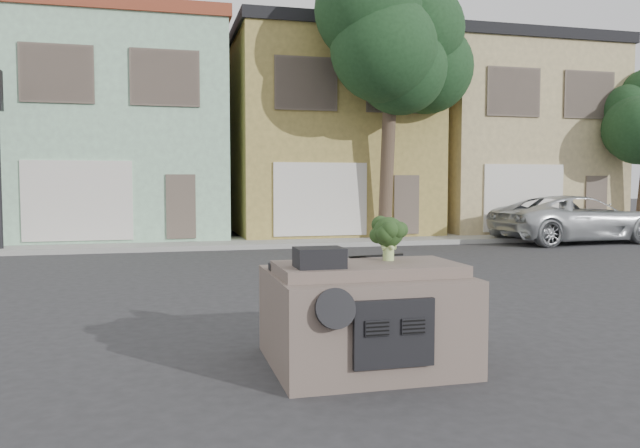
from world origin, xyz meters
name	(u,v)px	position (x,y,z in m)	size (l,w,h in m)	color
ground_plane	(303,310)	(0.00, 0.00, 0.00)	(120.00, 120.00, 0.00)	#303033
sidewalk	(231,243)	(0.00, 10.50, 0.07)	(40.00, 3.00, 0.15)	gray
townhouse_mint	(122,134)	(-3.50, 14.50, 3.77)	(7.20, 8.20, 7.55)	#97C5A4
townhouse_tan	(321,137)	(4.00, 14.50, 3.77)	(7.20, 8.20, 7.55)	#9F8B46
townhouse_beige	(493,141)	(11.50, 14.50, 3.77)	(7.20, 8.20, 7.55)	tan
silver_pickup	(576,243)	(11.25, 8.60, 0.00)	(2.60, 5.65, 1.57)	silver
tree_near	(387,113)	(5.00, 9.80, 4.25)	(4.40, 4.00, 8.50)	#19381C
car_dashboard	(363,313)	(0.00, -3.00, 0.56)	(2.00, 1.80, 1.12)	#65554C
instrument_hump	(319,258)	(-0.58, -3.35, 1.22)	(0.48, 0.38, 0.20)	black
wiper_arm	(376,256)	(0.28, -2.62, 1.13)	(0.70, 0.03, 0.02)	black
broccoli	(389,238)	(0.29, -2.98, 1.36)	(0.40, 0.40, 0.49)	#1C3114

